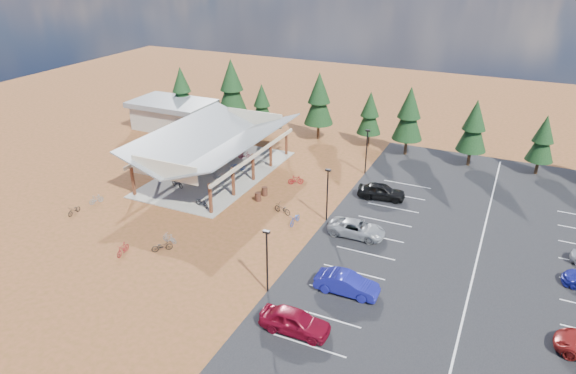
{
  "coord_description": "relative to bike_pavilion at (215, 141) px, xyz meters",
  "views": [
    {
      "loc": [
        19.44,
        -37.43,
        22.99
      ],
      "look_at": [
        0.29,
        3.67,
        1.76
      ],
      "focal_mm": 32.0,
      "sensor_mm": 36.0,
      "label": 1
    }
  ],
  "objects": [
    {
      "name": "bike_0",
      "position": [
        -1.74,
        -5.02,
        -3.29
      ],
      "size": [
        1.76,
        0.98,
        0.88
      ],
      "primitive_type": "imported",
      "rotation": [
        0.0,
        0.0,
        1.32
      ],
      "color": "black",
      "rests_on": "concrete_pad"
    },
    {
      "name": "bike_16",
      "position": [
        10.73,
        -5.54,
        -3.33
      ],
      "size": [
        2.0,
        1.14,
        1.0
      ],
      "primitive_type": "imported",
      "rotation": [
        0.0,
        0.0,
        4.44
      ],
      "color": "black",
      "rests_on": "ground"
    },
    {
      "name": "pine_6",
      "position": [
        25.15,
        14.29,
        0.97
      ],
      "size": [
        3.37,
        3.37,
        7.85
      ],
      "color": "#382314",
      "rests_on": "ground"
    },
    {
      "name": "car_1",
      "position": [
        20.33,
        -14.73,
        -3.01
      ],
      "size": [
        4.73,
        1.73,
        1.55
      ],
      "primitive_type": "imported",
      "rotation": [
        0.0,
        0.0,
        1.59
      ],
      "color": "navy",
      "rests_on": "asphalt_lot"
    },
    {
      "name": "pine_7",
      "position": [
        32.34,
        14.9,
        0.35
      ],
      "size": [
        2.93,
        2.93,
        6.84
      ],
      "color": "#382314",
      "rests_on": "ground"
    },
    {
      "name": "car_2",
      "position": [
        18.42,
        -6.56,
        -3.09
      ],
      "size": [
        5.04,
        2.43,
        1.39
      ],
      "primitive_type": "imported",
      "rotation": [
        0.0,
        0.0,
        1.6
      ],
      "color": "#94969A",
      "rests_on": "asphalt_lot"
    },
    {
      "name": "lamp_post_0",
      "position": [
        15.0,
        -17.0,
        -0.85
      ],
      "size": [
        0.5,
        0.25,
        5.14
      ],
      "color": "black",
      "rests_on": "ground"
    },
    {
      "name": "lamp_post_2",
      "position": [
        15.0,
        7.0,
        -0.85
      ],
      "size": [
        0.5,
        0.25,
        5.14
      ],
      "color": "black",
      "rests_on": "ground"
    },
    {
      "name": "bike_1",
      "position": [
        -2.72,
        -3.55,
        -3.23
      ],
      "size": [
        1.67,
        0.5,
        1.0
      ],
      "primitive_type": "imported",
      "rotation": [
        0.0,
        0.0,
        1.55
      ],
      "color": "#929499",
      "rests_on": "concrete_pad"
    },
    {
      "name": "pine_3",
      "position": [
        5.93,
        15.43,
        1.57
      ],
      "size": [
        3.79,
        3.79,
        8.83
      ],
      "color": "#382314",
      "rests_on": "ground"
    },
    {
      "name": "bike_3",
      "position": [
        -1.09,
        4.51,
        -3.27
      ],
      "size": [
        1.55,
        0.84,
        0.9
      ],
      "primitive_type": "imported",
      "rotation": [
        0.0,
        0.0,
        1.87
      ],
      "color": "maroon",
      "rests_on": "concrete_pad"
    },
    {
      "name": "trash_bin_0",
      "position": [
        7.36,
        -4.13,
        -3.37
      ],
      "size": [
        0.6,
        0.6,
        0.9
      ],
      "primitive_type": "cylinder",
      "color": "#462519",
      "rests_on": "ground"
    },
    {
      "name": "bike_6",
      "position": [
        1.65,
        1.69,
        -3.28
      ],
      "size": [
        1.76,
        0.87,
        0.89
      ],
      "primitive_type": "imported",
      "rotation": [
        0.0,
        0.0,
        1.74
      ],
      "color": "#233E95",
      "rests_on": "concrete_pad"
    },
    {
      "name": "bike_9",
      "position": [
        -6.88,
        -11.36,
        -3.38
      ],
      "size": [
        0.91,
        1.52,
        0.88
      ],
      "primitive_type": "imported",
      "rotation": [
        0.0,
        0.0,
        2.78
      ],
      "color": "gray",
      "rests_on": "ground"
    },
    {
      "name": "bike_14",
      "position": [
        12.66,
        -6.89,
        -3.33
      ],
      "size": [
        0.7,
        1.91,
        0.99
      ],
      "primitive_type": "imported",
      "rotation": [
        0.0,
        0.0,
        -0.02
      ],
      "color": "#1A3F9F",
      "rests_on": "ground"
    },
    {
      "name": "bike_12",
      "position": [
        4.51,
        -15.75,
        -3.37
      ],
      "size": [
        1.66,
        1.64,
        0.91
      ],
      "primitive_type": "imported",
      "rotation": [
        0.0,
        0.0,
        2.34
      ],
      "color": "black",
      "rests_on": "ground"
    },
    {
      "name": "bike_15",
      "position": [
        9.15,
        1.08,
        -3.33
      ],
      "size": [
        1.68,
        1.19,
        1.0
      ],
      "primitive_type": "imported",
      "rotation": [
        0.0,
        0.0,
        2.06
      ],
      "color": "#A10B15",
      "rests_on": "ground"
    },
    {
      "name": "bike_13",
      "position": [
        4.27,
        -14.43,
        -3.37
      ],
      "size": [
        1.53,
        0.55,
        0.9
      ],
      "primitive_type": "imported",
      "rotation": [
        0.0,
        0.0,
        4.63
      ],
      "color": "gray",
      "rests_on": "ground"
    },
    {
      "name": "bike_2",
      "position": [
        -3.51,
        -0.06,
        -3.32
      ],
      "size": [
        1.59,
        0.77,
        0.8
      ],
      "primitive_type": "imported",
      "rotation": [
        0.0,
        0.0,
        1.74
      ],
      "color": "navy",
      "rests_on": "concrete_pad"
    },
    {
      "name": "bike_7",
      "position": [
        0.75,
        4.94,
        -3.26
      ],
      "size": [
        1.6,
        0.94,
        0.93
      ],
      "primitive_type": "imported",
      "rotation": [
        0.0,
        0.0,
        1.92
      ],
      "color": "maroon",
      "rests_on": "concrete_pad"
    },
    {
      "name": "bike_8",
      "position": [
        -7.14,
        -13.98,
        -3.41
      ],
      "size": [
        0.67,
        1.62,
        0.83
      ],
      "primitive_type": "imported",
      "rotation": [
        0.0,
        0.0,
        0.08
      ],
      "color": "black",
      "rests_on": "ground"
    },
    {
      "name": "lamp_post_1",
      "position": [
        15.0,
        -5.0,
        -0.85
      ],
      "size": [
        0.5,
        0.25,
        5.14
      ],
      "color": "black",
      "rests_on": "ground"
    },
    {
      "name": "pine_4",
      "position": [
        12.65,
        15.68,
        0.47
      ],
      "size": [
        3.02,
        3.02,
        7.05
      ],
      "color": "#382314",
      "rests_on": "ground"
    },
    {
      "name": "pine_5",
      "position": [
        17.71,
        14.67,
        1.32
      ],
      "size": [
        3.62,
        3.62,
        8.43
      ],
      "color": "#382314",
      "rests_on": "ground"
    },
    {
      "name": "bike_4",
      "position": [
        3.08,
        -7.72,
        -3.26
      ],
      "size": [
        1.89,
        1.13,
        0.94
      ],
      "primitive_type": "imported",
      "rotation": [
        0.0,
        0.0,
        1.27
      ],
      "color": "black",
      "rests_on": "concrete_pad"
    },
    {
      "name": "bike_pavilion",
      "position": [
        0.0,
        0.0,
        0.0
      ],
      "size": [
        11.65,
        19.4,
        4.97
      ],
      "color": "#5C301A",
      "rests_on": "concrete_pad"
    },
    {
      "name": "outbuilding",
      "position": [
        -14.0,
        11.0,
        -1.8
      ],
      "size": [
        11.0,
        7.0,
        3.9
      ],
      "color": "#ADA593",
      "rests_on": "ground"
    },
    {
      "name": "bike_5",
      "position": [
        1.22,
        -1.84,
        -3.18
      ],
      "size": [
        1.87,
        1.08,
        1.08
      ],
      "primitive_type": "imported",
      "rotation": [
        0.0,
        0.0,
        1.23
      ],
      "color": "gray",
      "rests_on": "concrete_pad"
    },
    {
      "name": "trash_bin_1",
      "position": [
        7.38,
        -2.74,
        -3.37
      ],
      "size": [
        0.6,
        0.6,
        0.9
      ],
      "primitive_type": "cylinder",
      "color": "#462519",
      "rests_on": "ground"
    },
    {
      "name": "pine_2",
      "position": [
        -1.86,
        14.48,
        0.29
      ],
      "size": [
        2.9,
        2.9,
        6.75
      ],
      "color": "#382314",
      "rests_on": "ground"
    },
    {
      "name": "pine_1",
      "position": [
        -6.63,
        14.8,
        2.02
      ],
      "size": [
        4.11,
        4.11,
        9.57
      ],
      "color": "#382314",
      "rests_on": "ground"
    },
    {
      "name": "car_0",
      "position": [
        18.61,
        -20.11,
        -2.98
      ],
      "size": [
        4.77,
        2.02,
        1.61
      ],
      "primitive_type": "imported",
      "rotation": [
        0.0,
        0.0,
        1.59
      ],
      "color": "maroon",
      "rests_on": "asphalt_lot"
    },
    {
      "name": "bike_11",
      "position": [
        1.92,
        -17.55,
        -3.32
      ],
      "size": [
        0.7,
        1.74,
        1.01
      ],
      "primitive_type": "imported",
      "rotation": [
        0.0,
        0.0,
        0.14
      ],
      "color": "maroon",
      "rests_on": "ground"
    },
    {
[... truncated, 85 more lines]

